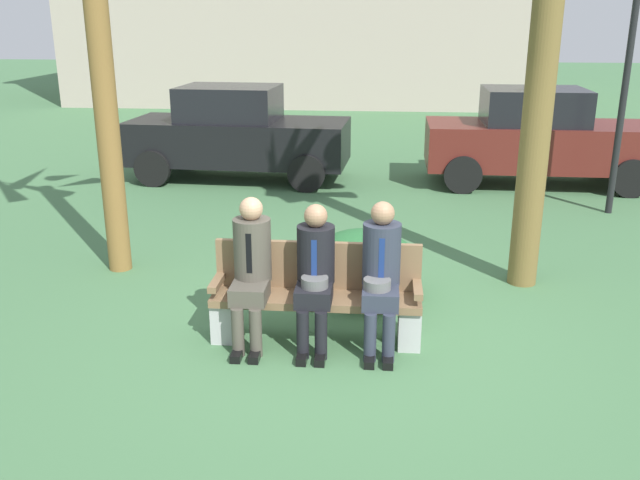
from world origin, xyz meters
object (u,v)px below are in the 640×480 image
object	(u,v)px
parked_car_near	(237,134)
street_lamp	(629,60)
seated_man_middle	(315,270)
seated_man_right	(381,270)
park_bench	(317,296)
shrub_near_bench	(363,264)
parked_car_far	(538,138)
seated_man_left	(251,264)

from	to	relation	value
parked_car_near	street_lamp	distance (m)	6.48
seated_man_middle	seated_man_right	world-z (taller)	seated_man_right
park_bench	street_lamp	distance (m)	6.43
park_bench	shrub_near_bench	size ratio (longest dim) A/B	1.62
seated_man_middle	shrub_near_bench	bearing A→B (deg)	70.84
parked_car_far	street_lamp	distance (m)	2.40
shrub_near_bench	parked_car_far	distance (m)	6.15
park_bench	seated_man_right	distance (m)	0.68
seated_man_right	street_lamp	world-z (taller)	street_lamp
park_bench	shrub_near_bench	distance (m)	1.10
seated_man_right	street_lamp	bearing A→B (deg)	54.18
parked_car_near	seated_man_right	bearing A→B (deg)	-68.02
seated_man_left	parked_car_far	distance (m)	7.61
park_bench	street_lamp	bearing A→B (deg)	49.10
seated_man_right	parked_car_near	bearing A→B (deg)	111.98
seated_man_right	shrub_near_bench	distance (m)	1.23
seated_man_left	shrub_near_bench	world-z (taller)	seated_man_left
seated_man_right	street_lamp	xyz separation A→B (m)	(3.46, 4.79, 1.51)
seated_man_right	shrub_near_bench	world-z (taller)	seated_man_right
park_bench	street_lamp	world-z (taller)	street_lamp
shrub_near_bench	parked_car_near	distance (m)	5.91
seated_man_middle	parked_car_far	size ratio (longest dim) A/B	0.33
seated_man_left	shrub_near_bench	xyz separation A→B (m)	(0.98, 1.15, -0.39)
seated_man_left	seated_man_middle	bearing A→B (deg)	-1.05
seated_man_left	street_lamp	xyz separation A→B (m)	(4.62, 4.78, 1.50)
seated_man_left	parked_car_near	xyz separation A→B (m)	(-1.47, 6.51, 0.08)
seated_man_middle	parked_car_near	size ratio (longest dim) A/B	0.33
park_bench	parked_car_far	size ratio (longest dim) A/B	0.49
seated_man_middle	seated_man_left	bearing A→B (deg)	178.95
park_bench	seated_man_left	world-z (taller)	seated_man_left
park_bench	seated_man_left	distance (m)	0.68
seated_man_middle	shrub_near_bench	world-z (taller)	seated_man_middle
shrub_near_bench	parked_car_far	world-z (taller)	parked_car_far
parked_car_near	street_lamp	size ratio (longest dim) A/B	1.08
seated_man_left	parked_car_near	bearing A→B (deg)	102.72
parked_car_far	seated_man_right	bearing A→B (deg)	-112.27
seated_man_middle	seated_man_right	xyz separation A→B (m)	(0.58, 0.00, 0.02)
seated_man_right	seated_man_left	bearing A→B (deg)	179.66
seated_man_middle	park_bench	bearing A→B (deg)	88.77
seated_man_middle	parked_car_near	world-z (taller)	parked_car_near
park_bench	parked_car_far	distance (m)	7.24
seated_man_left	shrub_near_bench	size ratio (longest dim) A/B	1.15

